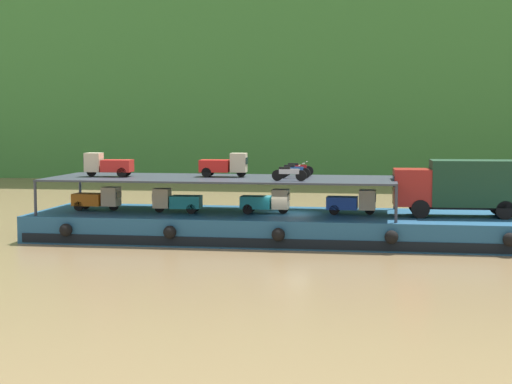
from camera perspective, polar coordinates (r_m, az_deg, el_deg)
ground_plane at (r=46.36m, az=2.22°, el=-3.36°), size 400.00×400.00×0.00m
cargo_barge at (r=46.23m, az=2.21°, el=-2.44°), size 28.99×8.19×1.50m
covered_lorry at (r=45.86m, az=14.11°, el=0.42°), size 7.92×2.53×3.10m
cargo_rack at (r=46.59m, az=-2.42°, el=0.93°), size 19.79×6.83×2.00m
mini_truck_lower_stern at (r=48.65m, az=-11.02°, el=-0.45°), size 2.76×1.24×1.38m
mini_truck_lower_aft at (r=46.70m, az=-5.59°, el=-0.61°), size 2.79×1.28×1.38m
mini_truck_lower_mid at (r=46.11m, az=0.70°, el=-0.66°), size 2.75×1.21×1.38m
mini_truck_lower_fore at (r=46.02m, az=6.74°, el=-0.70°), size 2.76×1.24×1.38m
mini_truck_upper_stern at (r=48.15m, az=-10.33°, el=1.89°), size 2.79×1.28×1.38m
mini_truck_upper_mid at (r=47.19m, az=-2.23°, el=1.91°), size 2.78×1.27×1.38m
motorcycle_upper_port at (r=43.89m, az=2.31°, el=1.34°), size 1.90×0.55×0.87m
motorcycle_upper_centre at (r=45.92m, az=2.64°, el=1.50°), size 1.90×0.55×0.87m
motorcycle_upper_stbd at (r=47.95m, az=2.89°, el=1.64°), size 1.90×0.55×0.87m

